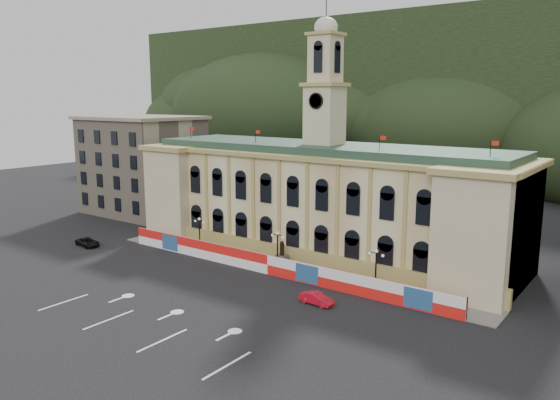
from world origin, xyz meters
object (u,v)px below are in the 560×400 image
Objects in this scene: lamp_center at (277,247)px; red_sedan at (316,298)px; statue at (282,260)px; black_suv at (88,242)px.

red_sedan is at bearing -33.60° from lamp_center.
red_sedan is at bearing -37.23° from statue.
statue is at bearing 55.55° from red_sedan.
statue reaches higher than black_suv.
lamp_center is at bearing 59.18° from red_sedan.
statue is 0.93× the size of red_sedan.
black_suv is at bearing -163.82° from statue.
red_sedan reaches higher than black_suv.
lamp_center reaches higher than black_suv.
lamp_center reaches higher than statue.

